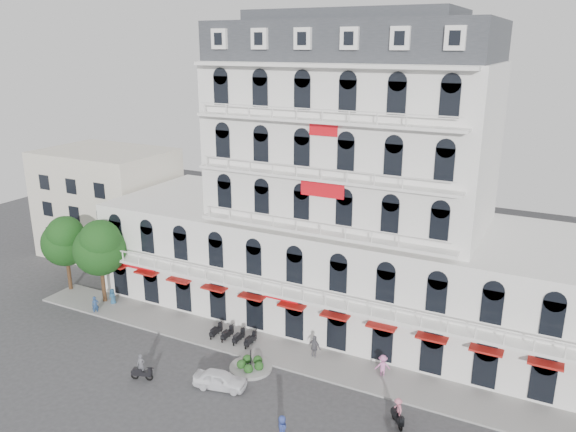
{
  "coord_description": "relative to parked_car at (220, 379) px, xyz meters",
  "views": [
    {
      "loc": [
        16.2,
        -25.45,
        23.33
      ],
      "look_at": [
        -1.92,
        10.0,
        11.05
      ],
      "focal_mm": 35.0,
      "sensor_mm": 36.0,
      "label": 1
    }
  ],
  "objects": [
    {
      "name": "flank_building_west",
      "position": [
        -26.28,
        17.01,
        5.35
      ],
      "size": [
        14.0,
        10.0,
        12.0
      ],
      "primitive_type": "cube",
      "color": "beige",
      "rests_on": "ground"
    },
    {
      "name": "tree_west_inner",
      "position": [
        -17.23,
        6.49,
        5.03
      ],
      "size": [
        4.76,
        4.76,
        8.25
      ],
      "color": "#382314",
      "rests_on": "ground"
    },
    {
      "name": "parked_scooter_row",
      "position": [
        -2.63,
        5.81,
        -0.65
      ],
      "size": [
        4.4,
        1.8,
        1.1
      ],
      "primitive_type": null,
      "color": "black",
      "rests_on": "ground"
    },
    {
      "name": "parked_car",
      "position": [
        0.0,
        0.0,
        0.0
      ],
      "size": [
        4.06,
        2.32,
        1.3
      ],
      "primitive_type": "imported",
      "rotation": [
        0.0,
        0.0,
        1.79
      ],
      "color": "white",
      "rests_on": "ground"
    },
    {
      "name": "pedestrian_mid",
      "position": [
        4.35,
        6.51,
        0.32
      ],
      "size": [
        1.22,
        0.74,
        1.95
      ],
      "primitive_type": "imported",
      "rotation": [
        0.0,
        0.0,
        2.9
      ],
      "color": "slate",
      "rests_on": "ground"
    },
    {
      "name": "rider_east",
      "position": [
        6.76,
        -3.46,
        0.46
      ],
      "size": [
        1.05,
        1.54,
        2.21
      ],
      "rotation": [
        0.0,
        0.0,
        2.09
      ],
      "color": "maroon",
      "rests_on": "ground"
    },
    {
      "name": "pedestrian_right",
      "position": [
        9.79,
        6.51,
        0.22
      ],
      "size": [
        1.3,
        1.06,
        1.75
      ],
      "primitive_type": "imported",
      "rotation": [
        0.0,
        0.0,
        3.57
      ],
      "color": "#D36FB0",
      "rests_on": "ground"
    },
    {
      "name": "pedestrian_left",
      "position": [
        -16.28,
        6.51,
        0.14
      ],
      "size": [
        0.77,
        0.51,
        1.58
      ],
      "primitive_type": "imported",
      "rotation": [
        0.0,
        0.0,
        0.0
      ],
      "color": "navy",
      "rests_on": "ground"
    },
    {
      "name": "rider_center",
      "position": [
        12.32,
        1.74,
        0.34
      ],
      "size": [
        1.19,
        1.42,
        1.94
      ],
      "rotation": [
        0.0,
        0.0,
        5.37
      ],
      "color": "black",
      "rests_on": "ground"
    },
    {
      "name": "main_building",
      "position": [
        3.72,
        15.01,
        9.31
      ],
      "size": [
        45.0,
        15.0,
        25.8
      ],
      "color": "silver",
      "rests_on": "ground"
    },
    {
      "name": "pedestrian_far",
      "position": [
        -16.28,
        4.38,
        0.19
      ],
      "size": [
        0.65,
        0.73,
        1.68
      ],
      "primitive_type": "imported",
      "rotation": [
        0.0,
        0.0,
        1.07
      ],
      "color": "navy",
      "rests_on": "ground"
    },
    {
      "name": "tree_west_outer",
      "position": [
        -22.23,
        6.99,
        4.7
      ],
      "size": [
        4.5,
        4.48,
        7.76
      ],
      "color": "#382314",
      "rests_on": "ground"
    },
    {
      "name": "ground",
      "position": [
        3.72,
        -2.99,
        -0.65
      ],
      "size": [
        120.0,
        120.0,
        0.0
      ],
      "primitive_type": "plane",
      "color": "#38383A",
      "rests_on": "ground"
    },
    {
      "name": "sidewalk",
      "position": [
        3.72,
        6.01,
        -0.57
      ],
      "size": [
        53.0,
        4.0,
        0.16
      ],
      "primitive_type": "cube",
      "color": "gray",
      "rests_on": "ground"
    },
    {
      "name": "rider_west",
      "position": [
        -5.58,
        -1.78,
        0.26
      ],
      "size": [
        1.66,
        0.79,
        2.06
      ],
      "rotation": [
        0.0,
        0.0,
        0.31
      ],
      "color": "black",
      "rests_on": "ground"
    },
    {
      "name": "traffic_island",
      "position": [
        0.71,
        3.01,
        -0.39
      ],
      "size": [
        3.2,
        3.2,
        1.6
      ],
      "color": "gray",
      "rests_on": "ground"
    }
  ]
}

